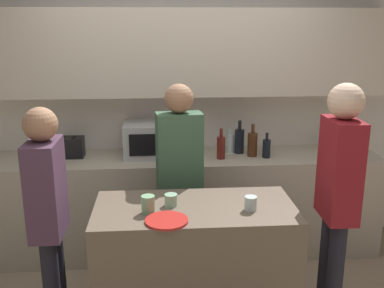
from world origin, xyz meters
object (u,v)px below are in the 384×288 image
at_px(potted_plant, 338,131).
at_px(cup_1, 171,200).
at_px(microwave, 153,139).
at_px(cup_2, 251,203).
at_px(bottle_2, 239,141).
at_px(toaster, 69,147).
at_px(cup_0, 148,204).
at_px(bottle_3, 252,144).
at_px(plate_on_island, 167,220).
at_px(person_right, 179,171).
at_px(person_center, 338,189).
at_px(person_left, 48,209).
at_px(bottle_0, 221,147).
at_px(bottle_4, 266,148).
at_px(bottle_1, 230,143).

bearing_deg(potted_plant, cup_1, -142.60).
distance_m(microwave, cup_2, 1.46).
relative_size(bottle_2, cup_2, 3.38).
height_order(toaster, cup_0, toaster).
xyz_separation_m(microwave, bottle_3, (0.89, -0.09, -0.04)).
distance_m(microwave, toaster, 0.75).
relative_size(bottle_2, plate_on_island, 1.17).
bearing_deg(cup_1, person_right, 81.51).
bearing_deg(person_center, person_left, 90.66).
distance_m(cup_0, cup_2, 0.65).
relative_size(bottle_0, person_left, 0.17).
height_order(bottle_4, person_right, person_right).
xyz_separation_m(potted_plant, cup_0, (-1.73, -1.31, -0.12)).
distance_m(cup_1, person_right, 0.56).
distance_m(cup_1, cup_2, 0.51).
distance_m(potted_plant, bottle_3, 0.83).
xyz_separation_m(cup_1, person_center, (1.09, -0.05, 0.06)).
xyz_separation_m(bottle_1, bottle_2, (0.08, -0.03, 0.03)).
distance_m(toaster, person_center, 2.33).
height_order(potted_plant, bottle_2, potted_plant).
distance_m(microwave, plate_on_island, 1.46).
xyz_separation_m(cup_0, cup_2, (0.65, -0.01, -0.01)).
height_order(plate_on_island, person_center, person_center).
height_order(bottle_1, bottle_2, bottle_2).
height_order(plate_on_island, cup_0, cup_0).
bearing_deg(person_left, person_right, 123.99).
xyz_separation_m(bottle_4, person_right, (-0.80, -0.51, -0.02)).
relative_size(cup_0, cup_2, 1.25).
bearing_deg(cup_0, bottle_0, 62.03).
bearing_deg(bottle_0, bottle_2, 40.79).
bearing_deg(plate_on_island, cup_0, 129.01).
bearing_deg(bottle_4, plate_on_island, -125.02).
bearing_deg(bottle_1, person_left, -136.96).
bearing_deg(cup_0, bottle_3, 53.32).
xyz_separation_m(bottle_3, person_center, (0.32, -1.17, 0.01)).
bearing_deg(microwave, bottle_3, -5.88).
relative_size(microwave, bottle_4, 2.30).
height_order(bottle_1, person_right, person_right).
height_order(cup_2, person_left, person_left).
bearing_deg(bottle_4, cup_2, -107.98).
distance_m(bottle_1, cup_2, 1.36).
bearing_deg(cup_2, bottle_2, 82.96).
bearing_deg(potted_plant, cup_0, -142.74).
xyz_separation_m(bottle_0, bottle_2, (0.19, 0.17, 0.01)).
xyz_separation_m(toaster, bottle_2, (1.54, 0.01, 0.03)).
bearing_deg(bottle_2, person_right, -130.90).
relative_size(microwave, person_center, 0.30).
relative_size(bottle_4, cup_2, 2.50).
relative_size(toaster, bottle_4, 1.15).
bearing_deg(toaster, cup_0, -61.05).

